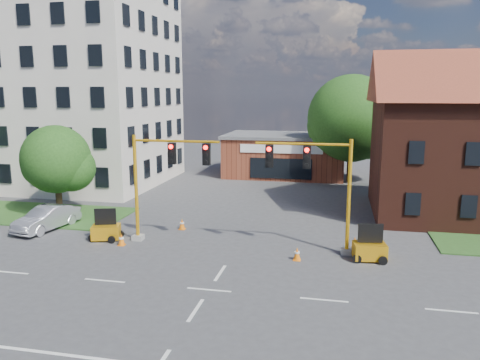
{
  "coord_description": "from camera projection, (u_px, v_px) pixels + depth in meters",
  "views": [
    {
      "loc": [
        5.3,
        -18.66,
        8.56
      ],
      "look_at": [
        -0.7,
        10.0,
        3.07
      ],
      "focal_mm": 35.0,
      "sensor_mm": 36.0,
      "label": 1
    }
  ],
  "objects": [
    {
      "name": "pickup_white",
      "position": [
        430.0,
        206.0,
        32.69
      ],
      "size": [
        5.58,
        3.31,
        1.45
      ],
      "primitive_type": "imported",
      "rotation": [
        0.0,
        0.0,
        1.75
      ],
      "color": "white",
      "rests_on": "ground"
    },
    {
      "name": "trailer_east",
      "position": [
        370.0,
        249.0,
        24.15
      ],
      "size": [
        1.78,
        1.33,
        1.86
      ],
      "rotation": [
        0.0,
        0.0,
        0.16
      ],
      "color": "#FBAD15",
      "rests_on": "ground"
    },
    {
      "name": "brick_shop",
      "position": [
        285.0,
        154.0,
        49.04
      ],
      "size": [
        12.4,
        8.4,
        4.3
      ],
      "color": "brown",
      "rests_on": "ground"
    },
    {
      "name": "tree_large",
      "position": [
        356.0,
        121.0,
        44.17
      ],
      "size": [
        8.65,
        8.24,
        10.27
      ],
      "color": "#332112",
      "rests_on": "ground"
    },
    {
      "name": "signal_mast_west",
      "position": [
        163.0,
        176.0,
        26.52
      ],
      "size": [
        5.3,
        0.6,
        6.2
      ],
      "color": "gray",
      "rests_on": "ground"
    },
    {
      "name": "trailer_west",
      "position": [
        106.0,
        230.0,
        27.51
      ],
      "size": [
        1.84,
        1.49,
        1.81
      ],
      "rotation": [
        0.0,
        0.0,
        0.31
      ],
      "color": "#FBAD15",
      "rests_on": "ground"
    },
    {
      "name": "ground",
      "position": [
        209.0,
        290.0,
        20.6
      ],
      "size": [
        120.0,
        120.0,
        0.0
      ],
      "primitive_type": "plane",
      "color": "#3F3F41",
      "rests_on": "ground"
    },
    {
      "name": "sedan_silver_front",
      "position": [
        47.0,
        218.0,
        29.51
      ],
      "size": [
        2.42,
        4.76,
        1.5
      ],
      "primitive_type": "imported",
      "rotation": [
        0.0,
        0.0,
        -0.19
      ],
      "color": "#ACADB4",
      "rests_on": "ground"
    },
    {
      "name": "cone_d",
      "position": [
        355.0,
        243.0,
        25.93
      ],
      "size": [
        0.4,
        0.4,
        0.7
      ],
      "color": "orange",
      "rests_on": "ground"
    },
    {
      "name": "cone_c",
      "position": [
        297.0,
        254.0,
        24.18
      ],
      "size": [
        0.4,
        0.4,
        0.7
      ],
      "color": "orange",
      "rests_on": "ground"
    },
    {
      "name": "tree_nw_front",
      "position": [
        60.0,
        162.0,
        32.84
      ],
      "size": [
        5.03,
        4.79,
        6.35
      ],
      "color": "#332112",
      "rests_on": "ground"
    },
    {
      "name": "lane_markings",
      "position": [
        188.0,
        322.0,
        17.71
      ],
      "size": [
        60.0,
        36.0,
        0.01
      ],
      "primitive_type": null,
      "color": "white",
      "rests_on": "ground"
    },
    {
      "name": "cone_b",
      "position": [
        182.0,
        224.0,
        29.65
      ],
      "size": [
        0.4,
        0.4,
        0.7
      ],
      "color": "orange",
      "rests_on": "ground"
    },
    {
      "name": "signal_mast_east",
      "position": [
        318.0,
        181.0,
        24.77
      ],
      "size": [
        5.3,
        0.6,
        6.2
      ],
      "color": "gray",
      "rests_on": "ground"
    },
    {
      "name": "cone_a",
      "position": [
        121.0,
        240.0,
        26.55
      ],
      "size": [
        0.4,
        0.4,
        0.7
      ],
      "color": "orange",
      "rests_on": "ground"
    },
    {
      "name": "office_block",
      "position": [
        65.0,
        74.0,
        43.79
      ],
      "size": [
        18.4,
        15.4,
        20.6
      ],
      "color": "beige",
      "rests_on": "ground"
    }
  ]
}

